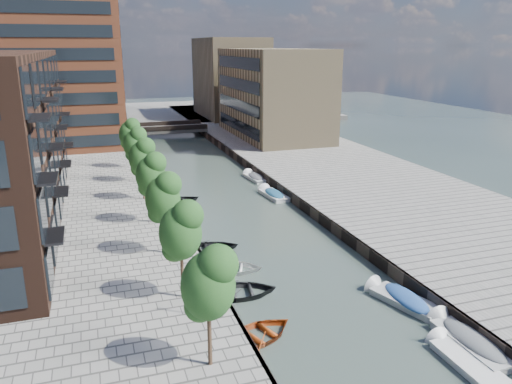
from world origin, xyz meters
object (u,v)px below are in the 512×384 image
bridge (168,129)px  sloop_4 (177,204)px  sloop_1 (210,251)px  motorboat_1 (466,339)px  tree_5 (135,143)px  motorboat_2 (460,359)px  tree_0 (208,281)px  tree_2 (163,196)px  tree_4 (141,156)px  tree_6 (129,133)px  tree_1 (180,229)px  sloop_2 (258,339)px  motorboat_4 (254,177)px  motorboat_3 (272,194)px  sloop_3 (231,271)px  motorboat_0 (400,299)px  tree_3 (150,173)px  sloop_0 (239,295)px  car (248,133)px

bridge → sloop_4: bridge is taller
sloop_1 → motorboat_1: (10.26, -16.72, 0.22)m
tree_5 → motorboat_2: tree_5 is taller
tree_0 → tree_5: bearing=90.0°
tree_2 → tree_4: same height
bridge → tree_6: (-8.50, -26.00, 3.92)m
bridge → tree_1: 61.71m
tree_1 → sloop_4: tree_1 is taller
tree_1 → sloop_2: 7.55m
motorboat_1 → motorboat_4: motorboat_1 is taller
tree_1 → motorboat_3: bearing=57.3°
sloop_3 → motorboat_3: motorboat_3 is taller
motorboat_3 → tree_4: bearing=179.7°
tree_4 → motorboat_3: tree_4 is taller
tree_6 → motorboat_0: (13.13, -38.14, -5.10)m
tree_3 → tree_1: bearing=-90.0°
tree_0 → sloop_4: bearing=83.5°
sloop_4 → motorboat_1: (10.64, -29.58, 0.22)m
sloop_3 → motorboat_4: motorboat_4 is taller
tree_1 → motorboat_1: 16.90m
tree_1 → sloop_0: (3.71, 0.85, -5.31)m
tree_5 → sloop_3: 24.44m
car → sloop_4: bearing=-114.2°
tree_1 → sloop_1: 10.70m
motorboat_3 → motorboat_4: (0.44, 7.41, -0.01)m
tree_6 → motorboat_4: size_ratio=1.25×
sloop_1 → motorboat_4: bearing=-22.5°
sloop_1 → motorboat_0: (9.49, -11.69, 0.20)m
tree_1 → car: size_ratio=1.38×
sloop_0 → sloop_2: 5.09m
sloop_3 → motorboat_1: bearing=-122.1°
tree_4 → motorboat_3: size_ratio=1.20×
sloop_2 → motorboat_2: motorboat_2 is taller
sloop_4 → sloop_3: bearing=170.1°
tree_5 → sloop_0: size_ratio=1.19×
tree_1 → sloop_4: bearing=81.3°
bridge → motorboat_4: 33.13m
motorboat_2 → motorboat_0: bearing=84.4°
motorboat_1 → motorboat_4: bearing=90.1°
sloop_0 → sloop_4: bearing=10.0°
bridge → motorboat_4: bridge is taller
tree_1 → motorboat_4: (13.86, 28.33, -5.12)m
sloop_2 → motorboat_1: bearing=-131.1°
sloop_2 → motorboat_1: 11.30m
tree_1 → sloop_1: size_ratio=1.29×
tree_4 → sloop_4: size_ratio=1.20×
sloop_4 → car: 33.78m
sloop_4 → motorboat_0: bearing=-171.1°
tree_2 → tree_1: bearing=-90.0°
tree_4 → motorboat_1: (13.90, -29.16, -5.09)m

